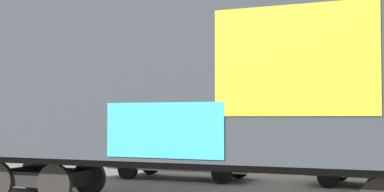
# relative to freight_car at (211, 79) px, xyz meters

# --- Properties ---
(freight_car) EXTENTS (13.60, 3.07, 5.01)m
(freight_car) POSITION_rel_freight_car_xyz_m (0.00, 0.00, 0.00)
(freight_car) COLOR #33383D
(freight_car) RESTS_ON ground_plane
(flagpole) EXTENTS (0.86, 1.45, 8.53)m
(flagpole) POSITION_rel_freight_car_xyz_m (-4.94, 12.07, 2.70)
(flagpole) COLOR silver
(flagpole) RESTS_ON ground_plane
(hillside) EXTENTS (120.20, 42.54, 15.59)m
(hillside) POSITION_rel_freight_car_xyz_m (-1.13, 77.11, 2.71)
(hillside) COLOR silver
(hillside) RESTS_ON ground_plane
(parked_car_silver) EXTENTS (4.80, 1.91, 1.70)m
(parked_car_silver) POSITION_rel_freight_car_xyz_m (-2.88, 5.10, -1.99)
(parked_car_silver) COLOR #B7BABF
(parked_car_silver) RESTS_ON ground_plane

